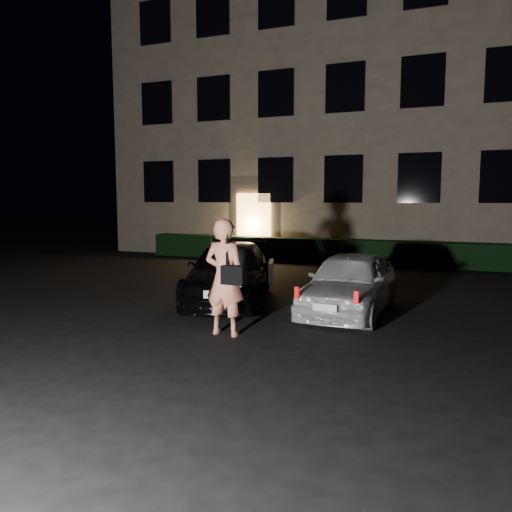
% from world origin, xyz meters
% --- Properties ---
extents(ground, '(80.00, 80.00, 0.00)m').
position_xyz_m(ground, '(0.00, 0.00, 0.00)').
color(ground, black).
rests_on(ground, ground).
extents(building, '(20.00, 8.11, 12.00)m').
position_xyz_m(building, '(-0.00, 14.99, 6.00)').
color(building, brown).
rests_on(building, ground).
extents(hedge, '(15.00, 0.70, 0.85)m').
position_xyz_m(hedge, '(0.00, 10.50, 0.42)').
color(hedge, black).
rests_on(hedge, ground).
extents(sedan, '(3.05, 4.68, 1.26)m').
position_xyz_m(sedan, '(-0.87, 3.04, 0.63)').
color(sedan, black).
rests_on(sedan, ground).
extents(hatch, '(1.59, 3.68, 1.24)m').
position_xyz_m(hatch, '(1.92, 2.70, 0.62)').
color(hatch, silver).
rests_on(hatch, ground).
extents(man, '(0.81, 0.51, 1.96)m').
position_xyz_m(man, '(0.30, 0.32, 0.98)').
color(man, '#FF916D').
rests_on(man, ground).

